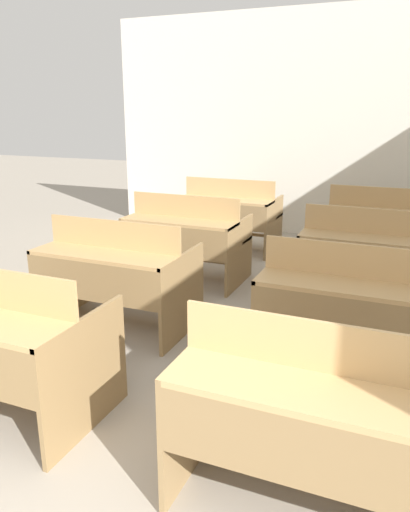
# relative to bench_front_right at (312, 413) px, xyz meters

# --- Properties ---
(wall_back) EXTENTS (6.47, 0.06, 3.10)m
(wall_back) POSITION_rel_bench_front_right_xyz_m (-0.88, 5.23, 1.07)
(wall_back) COLOR white
(wall_back) RESTS_ON ground_plane
(bench_front_right) EXTENTS (1.20, 0.78, 0.93)m
(bench_front_right) POSITION_rel_bench_front_right_xyz_m (0.00, 0.00, 0.00)
(bench_front_right) COLOR #96774D
(bench_front_right) RESTS_ON ground_plane
(bench_second_left) EXTENTS (1.20, 0.78, 0.93)m
(bench_second_left) POSITION_rel_bench_front_right_xyz_m (-1.89, 1.35, 0.00)
(bench_second_left) COLOR olive
(bench_second_left) RESTS_ON ground_plane
(bench_second_right) EXTENTS (1.20, 0.78, 0.93)m
(bench_second_right) POSITION_rel_bench_front_right_xyz_m (-0.01, 1.35, 0.00)
(bench_second_right) COLOR #94754B
(bench_second_right) RESTS_ON ground_plane
(bench_third_left) EXTENTS (1.20, 0.78, 0.93)m
(bench_third_left) POSITION_rel_bench_front_right_xyz_m (-1.87, 2.67, 0.00)
(bench_third_left) COLOR olive
(bench_third_left) RESTS_ON ground_plane
(bench_third_right) EXTENTS (1.20, 0.78, 0.93)m
(bench_third_right) POSITION_rel_bench_front_right_xyz_m (-0.01, 2.68, 0.00)
(bench_third_right) COLOR #97784E
(bench_third_right) RESTS_ON ground_plane
(bench_back_left) EXTENTS (1.20, 0.78, 0.93)m
(bench_back_left) POSITION_rel_bench_front_right_xyz_m (-1.87, 4.01, 0.00)
(bench_back_left) COLOR #997A50
(bench_back_left) RESTS_ON ground_plane
(bench_back_right) EXTENTS (1.20, 0.78, 0.93)m
(bench_back_right) POSITION_rel_bench_front_right_xyz_m (-0.00, 4.03, 0.00)
(bench_back_right) COLOR #96774D
(bench_back_right) RESTS_ON ground_plane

